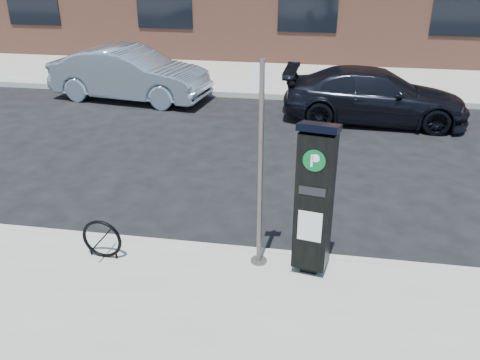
% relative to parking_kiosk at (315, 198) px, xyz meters
% --- Properties ---
extents(ground, '(120.00, 120.00, 0.00)m').
position_rel_parking_kiosk_xyz_m(ground, '(-0.70, 0.35, -1.20)').
color(ground, black).
rests_on(ground, ground).
extents(sidewalk_far, '(60.00, 12.00, 0.15)m').
position_rel_parking_kiosk_xyz_m(sidewalk_far, '(-0.70, 14.35, -1.13)').
color(sidewalk_far, gray).
rests_on(sidewalk_far, ground).
extents(curb_near, '(60.00, 0.12, 0.16)m').
position_rel_parking_kiosk_xyz_m(curb_near, '(-0.70, 0.33, -1.13)').
color(curb_near, '#9E9B93').
rests_on(curb_near, ground).
extents(curb_far, '(60.00, 0.12, 0.16)m').
position_rel_parking_kiosk_xyz_m(curb_far, '(-0.70, 8.37, -1.13)').
color(curb_far, '#9E9B93').
rests_on(curb_far, ground).
extents(parking_kiosk, '(0.54, 0.49, 2.05)m').
position_rel_parking_kiosk_xyz_m(parking_kiosk, '(0.00, 0.00, 0.00)').
color(parking_kiosk, black).
rests_on(parking_kiosk, sidewalk_near).
extents(sign_pole, '(0.24, 0.22, 2.72)m').
position_rel_parking_kiosk_xyz_m(sign_pole, '(-0.69, 0.05, 0.30)').
color(sign_pole, '#4D4844').
rests_on(sign_pole, sidewalk_near).
extents(bike_rack, '(0.57, 0.09, 0.57)m').
position_rel_parking_kiosk_xyz_m(bike_rack, '(-2.79, -0.18, -0.78)').
color(bike_rack, black).
rests_on(bike_rack, sidewalk_near).
extents(car_silver, '(4.56, 2.12, 1.45)m').
position_rel_parking_kiosk_xyz_m(car_silver, '(-5.34, 7.68, -0.48)').
color(car_silver, '#8FA5B6').
rests_on(car_silver, ground).
extents(car_dark, '(4.50, 1.96, 1.29)m').
position_rel_parking_kiosk_xyz_m(car_dark, '(1.26, 6.85, -0.56)').
color(car_dark, black).
rests_on(car_dark, ground).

